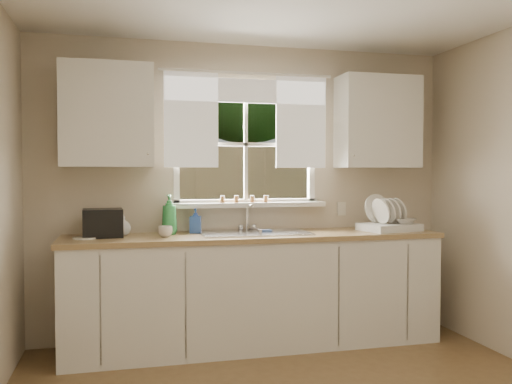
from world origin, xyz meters
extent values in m
cube|color=beige|center=(0.00, 2.00, 0.57)|extent=(3.60, 0.02, 1.15)
cube|color=beige|center=(0.00, 2.00, 2.33)|extent=(3.60, 0.02, 0.35)
cube|color=beige|center=(-1.20, 2.00, 1.65)|extent=(1.20, 0.02, 1.00)
cube|color=beige|center=(1.20, 2.00, 1.65)|extent=(1.20, 0.02, 1.00)
cube|color=white|center=(0.00, 2.02, 1.15)|extent=(1.30, 0.06, 0.05)
cube|color=white|center=(0.00, 2.02, 2.15)|extent=(1.30, 0.06, 0.05)
cube|color=white|center=(-0.60, 2.02, 1.65)|extent=(0.05, 0.06, 1.05)
cube|color=white|center=(0.60, 2.02, 1.65)|extent=(0.05, 0.06, 1.05)
cube|color=white|center=(0.00, 2.02, 1.65)|extent=(0.03, 0.04, 1.00)
cube|color=white|center=(0.00, 2.02, 1.65)|extent=(1.20, 0.04, 0.03)
cube|color=white|center=(0.00, 1.96, 1.13)|extent=(1.38, 0.14, 0.04)
cylinder|color=white|center=(0.00, 1.94, 2.25)|extent=(1.50, 0.02, 0.02)
cube|color=white|center=(-0.48, 1.95, 1.85)|extent=(0.45, 0.02, 0.80)
cube|color=white|center=(0.48, 1.95, 1.85)|extent=(0.45, 0.02, 0.80)
cube|color=white|center=(0.00, 1.95, 2.10)|extent=(1.40, 0.02, 0.20)
cube|color=silver|center=(0.00, 1.68, 0.43)|extent=(3.00, 0.62, 0.87)
cube|color=#98794C|center=(0.00, 1.68, 0.89)|extent=(3.04, 0.65, 0.04)
cube|color=silver|center=(-1.15, 1.82, 1.85)|extent=(0.70, 0.33, 0.80)
cube|color=silver|center=(1.15, 1.82, 1.85)|extent=(0.70, 0.33, 0.80)
cube|color=beige|center=(0.88, 1.99, 1.08)|extent=(0.08, 0.01, 0.12)
cylinder|color=brown|center=(0.16, 1.94, 1.18)|extent=(0.04, 0.04, 0.06)
cylinder|color=brown|center=(-0.22, 1.94, 1.18)|extent=(0.04, 0.04, 0.06)
cylinder|color=brown|center=(-0.10, 1.94, 1.18)|extent=(0.04, 0.04, 0.06)
cylinder|color=brown|center=(0.04, 1.94, 1.18)|extent=(0.04, 0.04, 0.06)
cube|color=#335421|center=(0.00, 7.00, -0.02)|extent=(20.00, 10.00, 0.02)
cube|color=olive|center=(0.00, 5.00, 0.90)|extent=(8.00, 0.10, 1.80)
cube|color=maroon|center=(-1.20, 8.50, 1.10)|extent=(3.00, 3.00, 2.20)
cube|color=black|center=(-1.20, 8.50, 2.35)|extent=(3.20, 3.20, 0.30)
cylinder|color=#423021|center=(1.40, 8.00, 1.60)|extent=(0.36, 0.36, 3.20)
sphere|color=#214716|center=(1.40, 8.00, 4.00)|extent=(4.00, 4.00, 4.00)
sphere|color=#214716|center=(0.30, 9.50, 4.50)|extent=(3.20, 3.20, 3.20)
cube|color=#B7B7BC|center=(0.00, 1.71, 0.83)|extent=(0.84, 0.46, 0.18)
cube|color=#B7B7BC|center=(0.00, 1.71, 0.92)|extent=(0.88, 0.50, 0.01)
cube|color=#B7B7BC|center=(0.00, 1.71, 0.89)|extent=(0.02, 0.41, 0.14)
cylinder|color=silver|center=(0.00, 1.96, 1.02)|extent=(0.03, 0.03, 0.22)
cylinder|color=silver|center=(0.00, 1.88, 1.13)|extent=(0.02, 0.18, 0.02)
sphere|color=silver|center=(-0.06, 1.96, 0.94)|extent=(0.05, 0.05, 0.05)
sphere|color=silver|center=(0.06, 1.96, 0.94)|extent=(0.05, 0.05, 0.05)
cube|color=silver|center=(1.17, 1.64, 0.94)|extent=(0.52, 0.43, 0.06)
cylinder|color=white|center=(1.12, 1.76, 1.09)|extent=(0.27, 0.13, 0.25)
cylinder|color=white|center=(1.08, 1.62, 1.08)|extent=(0.11, 0.23, 0.22)
cylinder|color=white|center=(1.14, 1.63, 1.08)|extent=(0.11, 0.23, 0.22)
cylinder|color=white|center=(1.20, 1.64, 1.08)|extent=(0.11, 0.23, 0.22)
cylinder|color=white|center=(1.26, 1.65, 1.08)|extent=(0.11, 0.23, 0.22)
imported|color=silver|center=(1.29, 1.59, 0.99)|extent=(0.23, 0.23, 0.05)
imported|color=green|center=(-0.68, 1.80, 1.07)|extent=(0.16, 0.16, 0.32)
imported|color=#2D51AA|center=(-0.46, 1.86, 1.01)|extent=(0.11, 0.11, 0.20)
imported|color=beige|center=(-1.04, 1.83, 0.99)|extent=(0.16, 0.16, 0.16)
cylinder|color=silver|center=(-1.32, 1.67, 0.92)|extent=(0.18, 0.18, 0.01)
imported|color=beige|center=(-0.72, 1.62, 0.95)|extent=(0.12, 0.12, 0.09)
cube|color=black|center=(-1.19, 1.75, 1.02)|extent=(0.31, 0.27, 0.22)
camera|label=1|loc=(-1.05, -2.56, 1.40)|focal=38.00mm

